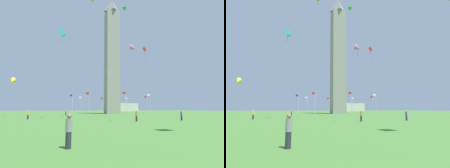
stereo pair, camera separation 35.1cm
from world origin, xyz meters
The scene contains 23 objects.
ground_plane centered at (0.00, 0.00, 0.00)m, with size 260.00×260.00×0.00m, color #477A33.
obelisk_monument centered at (0.00, 0.00, 23.90)m, with size 5.26×5.26×47.80m.
flagpole_n centered at (15.19, 0.00, 3.98)m, with size 1.12×0.14×7.21m.
flagpole_ne centered at (10.76, 10.69, 3.98)m, with size 1.12×0.14×7.21m.
flagpole_e centered at (0.07, 15.12, 3.98)m, with size 1.12×0.14×7.21m.
flagpole_se centered at (-10.63, 10.69, 3.98)m, with size 1.12×0.14×7.21m.
flagpole_s centered at (-15.06, 0.00, 3.98)m, with size 1.12×0.14×7.21m.
flagpole_sw centered at (-10.63, -10.69, 3.98)m, with size 1.12×0.14×7.21m.
flagpole_w centered at (0.07, -15.12, 3.98)m, with size 1.12×0.14×7.21m.
flagpole_nw centered at (10.76, -10.69, 3.98)m, with size 1.12×0.14×7.21m.
person_gray_shirt centered at (18.90, 56.08, 0.84)m, with size 0.32×0.32×1.68m.
person_purple_shirt centered at (-0.20, 40.20, 0.81)m, with size 0.32×0.32×1.64m.
person_orange_shirt centered at (7.95, 40.07, 0.80)m, with size 0.32×0.32×1.61m.
person_yellow_shirt centered at (24.96, 29.75, 0.81)m, with size 0.32×0.32×1.64m.
person_teal_shirt centered at (17.71, 12.74, 0.80)m, with size 0.32×0.32×1.61m.
kite_pink_delta centered at (9.26, 42.16, 10.97)m, with size 1.29×1.22×1.85m.
kite_purple_diamond centered at (-10.01, 9.94, 20.09)m, with size 0.97×0.95×1.25m.
kite_cyan_box centered at (19.52, 28.51, 18.05)m, with size 1.50×1.10×3.05m.
kite_green_diamond centered at (3.28, 23.15, 29.65)m, with size 1.23×1.17×1.59m.
kite_red_box centered at (-7.57, 13.68, 22.16)m, with size 1.50×1.24×2.86m.
kite_orange_diamond centered at (13.28, 28.58, 26.91)m, with size 0.96×0.99×1.41m.
kite_yellow_delta centered at (31.51, 15.33, 9.04)m, with size 1.75×2.11×3.17m.
distant_building centered at (-26.54, -61.60, 3.04)m, with size 21.98×10.72×6.08m.
Camera 2 is at (19.01, 65.21, 1.93)m, focal length 27.78 mm.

